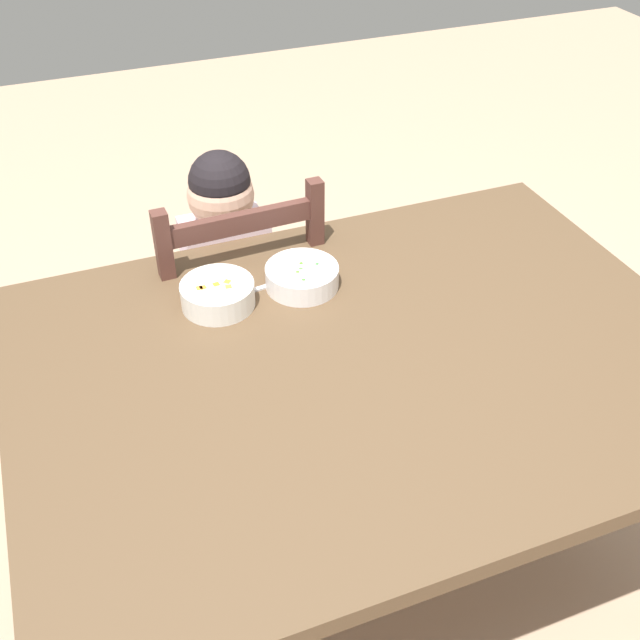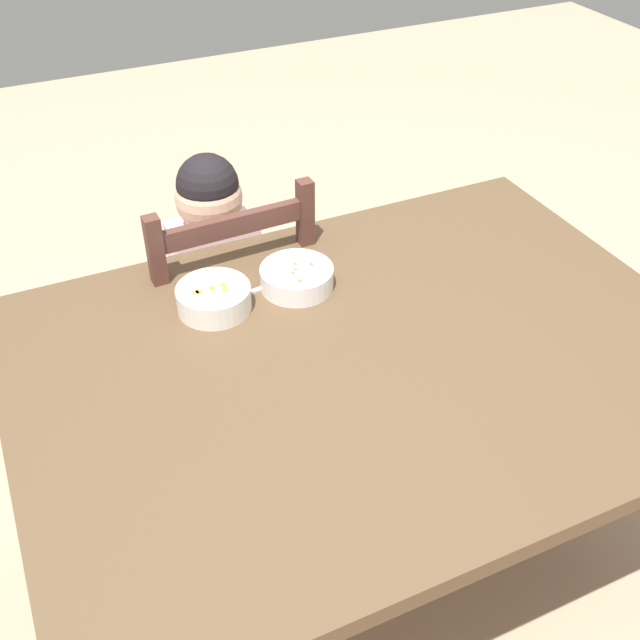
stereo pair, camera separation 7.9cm
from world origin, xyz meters
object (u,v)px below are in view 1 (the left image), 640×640
(dining_chair, at_px, (234,323))
(child_figure, at_px, (230,271))
(dining_table, at_px, (364,387))
(bowl_of_carrots, at_px, (218,294))
(spoon, at_px, (240,294))
(bowl_of_peas, at_px, (302,276))

(dining_chair, relative_size, child_figure, 0.96)
(dining_table, bearing_deg, bowl_of_carrots, 130.54)
(dining_chair, xyz_separation_m, spoon, (-0.05, -0.28, 0.31))
(bowl_of_peas, xyz_separation_m, bowl_of_carrots, (-0.20, 0.00, 0.00))
(child_figure, distance_m, spoon, 0.31)
(dining_chair, bearing_deg, child_figure, -101.82)
(dining_chair, distance_m, spoon, 0.42)
(spoon, bearing_deg, dining_table, -58.31)
(bowl_of_peas, bearing_deg, dining_table, -82.27)
(bowl_of_peas, height_order, bowl_of_carrots, bowl_of_carrots)
(bowl_of_peas, bearing_deg, child_figure, 108.97)
(dining_table, distance_m, dining_chair, 0.63)
(dining_table, relative_size, bowl_of_peas, 8.52)
(dining_chair, distance_m, bowl_of_peas, 0.46)
(dining_table, xyz_separation_m, child_figure, (-0.14, 0.57, -0.03))
(child_figure, bearing_deg, spoon, -99.13)
(dining_chair, height_order, bowl_of_peas, dining_chair)
(bowl_of_peas, relative_size, spoon, 1.23)
(child_figure, xyz_separation_m, spoon, (-0.04, -0.28, 0.12))
(dining_chair, xyz_separation_m, bowl_of_peas, (0.10, -0.30, 0.33))
(dining_chair, height_order, spoon, dining_chair)
(dining_table, xyz_separation_m, spoon, (-0.18, 0.30, 0.10))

